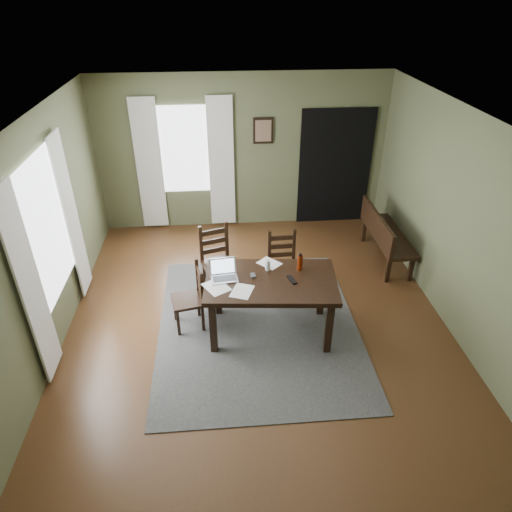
{
  "coord_description": "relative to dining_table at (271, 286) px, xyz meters",
  "views": [
    {
      "loc": [
        -0.43,
        -4.69,
        3.96
      ],
      "look_at": [
        0.0,
        0.3,
        0.9
      ],
      "focal_mm": 32.0,
      "sensor_mm": 36.0,
      "label": 1
    }
  ],
  "objects": [
    {
      "name": "ground",
      "position": [
        -0.15,
        0.13,
        -0.72
      ],
      "size": [
        5.0,
        6.0,
        0.01
      ],
      "color": "#492C16"
    },
    {
      "name": "room_shell",
      "position": [
        -0.15,
        0.13,
        1.09
      ],
      "size": [
        5.02,
        6.02,
        2.71
      ],
      "color": "#555B3B",
      "rests_on": "ground"
    },
    {
      "name": "rug",
      "position": [
        -0.15,
        0.13,
        -0.71
      ],
      "size": [
        2.6,
        3.2,
        0.01
      ],
      "color": "#3F3F3F",
      "rests_on": "ground"
    },
    {
      "name": "dining_table",
      "position": [
        0.0,
        0.0,
        0.0
      ],
      "size": [
        1.68,
        1.1,
        0.8
      ],
      "rotation": [
        0.0,
        0.0,
        -0.09
      ],
      "color": "black",
      "rests_on": "rug"
    },
    {
      "name": "chair_end",
      "position": [
        -1.0,
        0.21,
        -0.27
      ],
      "size": [
        0.47,
        0.47,
        0.9
      ],
      "rotation": [
        0.0,
        0.0,
        -1.37
      ],
      "color": "black",
      "rests_on": "rug"
    },
    {
      "name": "chair_back_left",
      "position": [
        -0.65,
        0.98,
        -0.21
      ],
      "size": [
        0.55,
        0.56,
        1.02
      ],
      "rotation": [
        0.0,
        0.0,
        0.3
      ],
      "color": "black",
      "rests_on": "rug"
    },
    {
      "name": "chair_back_right",
      "position": [
        0.27,
        0.85,
        -0.25
      ],
      "size": [
        0.43,
        0.43,
        0.94
      ],
      "rotation": [
        0.0,
        0.0,
        0.05
      ],
      "color": "black",
      "rests_on": "rug"
    },
    {
      "name": "bench",
      "position": [
        2.0,
        1.62,
        -0.22
      ],
      "size": [
        0.47,
        1.47,
        0.83
      ],
      "rotation": [
        0.0,
        0.0,
        1.57
      ],
      "color": "black",
      "rests_on": "ground"
    },
    {
      "name": "laptop",
      "position": [
        -0.57,
        0.11,
        0.16
      ],
      "size": [
        0.35,
        0.29,
        0.22
      ],
      "rotation": [
        0.0,
        0.0,
        0.11
      ],
      "color": "#B7B7BC",
      "rests_on": "dining_table"
    },
    {
      "name": "computer_mouse",
      "position": [
        -0.21,
        0.08,
        0.12
      ],
      "size": [
        0.06,
        0.1,
        0.03
      ],
      "primitive_type": "cube",
      "rotation": [
        0.0,
        0.0,
        0.08
      ],
      "color": "#3F3F42",
      "rests_on": "dining_table"
    },
    {
      "name": "tv_remote",
      "position": [
        0.25,
        -0.04,
        0.11
      ],
      "size": [
        0.1,
        0.19,
        0.02
      ],
      "primitive_type": "cube",
      "rotation": [
        0.0,
        0.0,
        0.3
      ],
      "color": "black",
      "rests_on": "dining_table"
    },
    {
      "name": "drinking_glass",
      "position": [
        -0.02,
        0.22,
        0.17
      ],
      "size": [
        0.08,
        0.08,
        0.14
      ],
      "primitive_type": "cylinder",
      "rotation": [
        0.0,
        0.0,
        0.26
      ],
      "color": "silver",
      "rests_on": "dining_table"
    },
    {
      "name": "water_bottle",
      "position": [
        0.39,
        0.2,
        0.2
      ],
      "size": [
        0.08,
        0.08,
        0.23
      ],
      "rotation": [
        0.0,
        0.0,
        0.22
      ],
      "color": "#962B0B",
      "rests_on": "dining_table"
    },
    {
      "name": "paper_a",
      "position": [
        -0.66,
        -0.1,
        0.1
      ],
      "size": [
        0.38,
        0.4,
        0.0
      ],
      "primitive_type": "cube",
      "rotation": [
        0.0,
        0.0,
        0.54
      ],
      "color": "white",
      "rests_on": "dining_table"
    },
    {
      "name": "paper_c",
      "position": [
        0.02,
        0.37,
        0.1
      ],
      "size": [
        0.35,
        0.35,
        0.0
      ],
      "primitive_type": "cube",
      "rotation": [
        0.0,
        0.0,
        0.77
      ],
      "color": "white",
      "rests_on": "dining_table"
    },
    {
      "name": "paper_e",
      "position": [
        -0.37,
        -0.21,
        0.1
      ],
      "size": [
        0.32,
        0.36,
        0.0
      ],
      "primitive_type": "cube",
      "rotation": [
        0.0,
        0.0,
        -0.37
      ],
      "color": "white",
      "rests_on": "dining_table"
    },
    {
      "name": "window_left",
      "position": [
        -2.62,
        0.33,
        0.74
      ],
      "size": [
        0.01,
        1.3,
        1.7
      ],
      "color": "white",
      "rests_on": "ground"
    },
    {
      "name": "window_back",
      "position": [
        -1.15,
        3.1,
        0.74
      ],
      "size": [
        1.0,
        0.01,
        1.5
      ],
      "color": "white",
      "rests_on": "ground"
    },
    {
      "name": "curtain_left_near",
      "position": [
        -2.59,
        -0.49,
        0.49
      ],
      "size": [
        0.03,
        0.48,
        2.3
      ],
      "color": "silver",
      "rests_on": "ground"
    },
    {
      "name": "curtain_left_far",
      "position": [
        -2.59,
        1.15,
        0.49
      ],
      "size": [
        0.03,
        0.48,
        2.3
      ],
      "color": "silver",
      "rests_on": "ground"
    },
    {
      "name": "curtain_back_left",
      "position": [
        -1.77,
        3.07,
        0.49
      ],
      "size": [
        0.44,
        0.03,
        2.3
      ],
      "color": "silver",
      "rests_on": "ground"
    },
    {
      "name": "curtain_back_right",
      "position": [
        -0.53,
        3.07,
        0.49
      ],
      "size": [
        0.44,
        0.03,
        2.3
      ],
      "color": "silver",
      "rests_on": "ground"
    },
    {
      "name": "framed_picture",
      "position": [
        0.2,
        3.09,
        1.04
      ],
      "size": [
        0.34,
        0.03,
        0.44
      ],
      "color": "black",
      "rests_on": "ground"
    },
    {
      "name": "doorway_back",
      "position": [
        1.5,
        3.1,
        0.34
      ],
      "size": [
        1.3,
        0.03,
        2.1
      ],
      "color": "black",
      "rests_on": "ground"
    }
  ]
}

